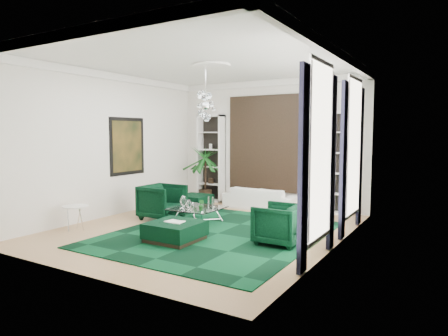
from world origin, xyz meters
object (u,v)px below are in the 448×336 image
Objects in this scene: sofa at (261,198)px; armchair_right at (279,224)px; coffee_table at (197,215)px; armchair_left at (162,202)px; palm at (205,166)px; side_table at (76,218)px; ottoman_front at (175,232)px; ottoman_side at (195,201)px.

armchair_right is at bearing 121.05° from sofa.
sofa reaches higher than coffee_table.
sofa is at bearing -148.95° from armchair_right.
armchair_left is 1.11× the size of armchair_right.
sofa is 3.73m from armchair_right.
armchair_left is 0.43× the size of palm.
side_table is at bearing 154.04° from armchair_left.
sofa is 1.89× the size of coffee_table.
armchair_left is 2.95m from palm.
ottoman_front reaches higher than coffee_table.
coffee_table is 2.82m from side_table.
armchair_left reaches higher than coffee_table.
coffee_table is at bearing 45.01° from side_table.
armchair_right is 4.64m from side_table.
armchair_right is at bearing -40.45° from palm.
sofa is 4.10m from ottoman_front.
ottoman_side is (-1.26, 1.69, -0.01)m from coffee_table.
armchair_left reaches higher than ottoman_front.
armchair_left is 0.87× the size of coffee_table.
side_table reaches higher than coffee_table.
armchair_left is 2.16m from side_table.
armchair_left is at bearing -176.87° from coffee_table.
coffee_table is 1.33× the size of ottoman_side.
palm reaches higher than ottoman_side.
side_table reaches higher than ottoman_side.
sofa reaches higher than side_table.
ottoman_side is at bearing -122.55° from armchair_right.
sofa is at bearing -31.68° from armchair_left.
armchair_right is at bearing -32.55° from ottoman_side.
sofa is 3.02m from armchair_left.
side_table is at bearing -134.99° from coffee_table.
ottoman_side is at bearing -73.29° from palm.
armchair_right is 2.56m from coffee_table.
armchair_right is 0.89× the size of ottoman_front.
coffee_table is 1.99× the size of side_table.
armchair_left is 0.98× the size of ottoman_front.
coffee_table is at bearing -60.14° from palm.
sofa reaches higher than ottoman_front.
armchair_right is (1.93, -3.20, 0.09)m from sofa.
armchair_right reaches higher than sofa.
armchair_right is 2.12m from ottoman_front.
armchair_left is at bearing 136.18° from ottoman_front.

